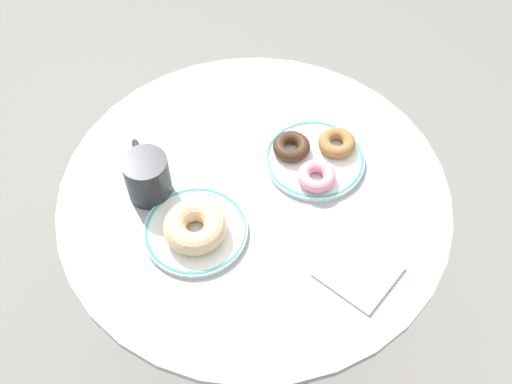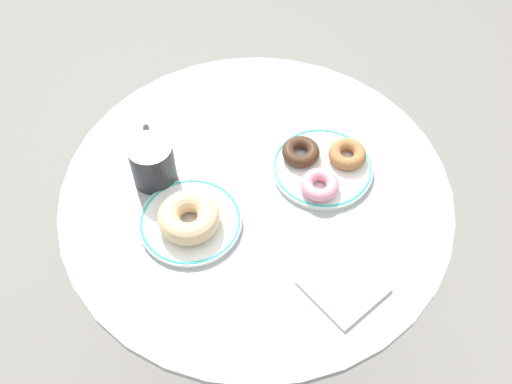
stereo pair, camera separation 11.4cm
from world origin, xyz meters
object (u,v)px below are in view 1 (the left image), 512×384
(plate_left, at_px, (196,230))
(donut_glazed, at_px, (195,227))
(paper_napkin, at_px, (358,271))
(cafe_table, at_px, (255,246))
(donut_cinnamon, at_px, (338,144))
(donut_chocolate, at_px, (291,146))
(plate_right, at_px, (316,161))
(donut_pink_frosted, at_px, (317,176))
(coffee_mug, at_px, (147,176))

(plate_left, height_order, donut_glazed, donut_glazed)
(paper_napkin, bearing_deg, cafe_table, 104.45)
(donut_glazed, distance_m, donut_cinnamon, 0.34)
(donut_cinnamon, height_order, donut_chocolate, same)
(plate_left, relative_size, paper_napkin, 1.58)
(plate_right, relative_size, donut_pink_frosted, 2.67)
(donut_cinnamon, height_order, coffee_mug, coffee_mug)
(donut_glazed, bearing_deg, donut_cinnamon, 4.51)
(donut_pink_frosted, height_order, coffee_mug, coffee_mug)
(plate_right, xyz_separation_m, coffee_mug, (-0.31, 0.11, 0.04))
(plate_left, distance_m, donut_glazed, 0.03)
(plate_left, bearing_deg, plate_right, 3.78)
(donut_glazed, distance_m, coffee_mug, 0.14)
(donut_glazed, relative_size, donut_pink_frosted, 1.54)
(paper_napkin, bearing_deg, donut_pink_frosted, 76.56)
(cafe_table, relative_size, plate_left, 3.96)
(donut_chocolate, xyz_separation_m, paper_napkin, (-0.05, -0.28, -0.02))
(plate_left, bearing_deg, paper_napkin, -47.56)
(plate_left, xyz_separation_m, donut_chocolate, (0.25, 0.06, 0.02))
(donut_glazed, distance_m, donut_pink_frosted, 0.25)
(donut_glazed, height_order, donut_pink_frosted, donut_glazed)
(plate_right, xyz_separation_m, donut_pink_frosted, (-0.03, -0.04, 0.02))
(plate_right, height_order, donut_glazed, donut_glazed)
(plate_right, distance_m, coffee_mug, 0.33)
(donut_cinnamon, xyz_separation_m, paper_napkin, (-0.13, -0.24, -0.02))
(donut_chocolate, distance_m, coffee_mug, 0.29)
(cafe_table, distance_m, donut_chocolate, 0.26)
(donut_pink_frosted, bearing_deg, cafe_table, 156.74)
(paper_napkin, xyz_separation_m, coffee_mug, (-0.23, 0.35, 0.04))
(paper_napkin, bearing_deg, plate_left, 132.44)
(plate_right, xyz_separation_m, donut_chocolate, (-0.03, 0.04, 0.02))
(donut_chocolate, bearing_deg, donut_pink_frosted, -90.26)
(cafe_table, height_order, plate_left, plate_left)
(plate_left, relative_size, donut_chocolate, 2.56)
(donut_glazed, xyz_separation_m, donut_chocolate, (0.25, 0.07, -0.01))
(cafe_table, bearing_deg, coffee_mug, 147.77)
(plate_left, bearing_deg, donut_chocolate, 13.92)
(donut_glazed, bearing_deg, paper_napkin, -46.10)
(plate_right, height_order, donut_chocolate, donut_chocolate)
(donut_cinnamon, height_order, donut_pink_frosted, same)
(paper_napkin, bearing_deg, coffee_mug, 123.47)
(paper_napkin, bearing_deg, donut_chocolate, 80.50)
(plate_left, xyz_separation_m, paper_napkin, (0.20, -0.22, -0.00))
(plate_left, relative_size, coffee_mug, 1.51)
(donut_pink_frosted, distance_m, coffee_mug, 0.32)
(plate_right, bearing_deg, donut_glazed, -174.68)
(cafe_table, bearing_deg, donut_cinnamon, -1.16)
(cafe_table, distance_m, coffee_mug, 0.32)
(plate_right, distance_m, donut_cinnamon, 0.06)
(plate_right, distance_m, donut_pink_frosted, 0.06)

